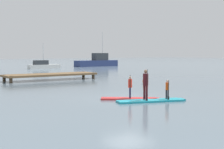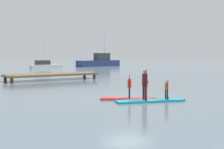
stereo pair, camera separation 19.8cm
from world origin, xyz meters
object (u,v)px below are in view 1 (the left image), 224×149
paddler_adult (146,83)px  paddleboard_near (130,99)px  paddler_child_solo (130,86)px  paddler_child_front (167,88)px  paddleboard_far (151,101)px  mooring_buoy_near (145,81)px  motor_boat_small_navy (97,62)px  fishing_boat_green_midground (43,65)px

paddler_adult → paddleboard_near: bearing=97.9°
paddleboard_near → paddler_adult: size_ratio=1.80×
paddler_child_solo → paddler_child_front: bearing=-48.4°
paddleboard_far → mooring_buoy_near: (5.86, 7.43, 0.19)m
paddleboard_near → paddleboard_far: 1.34m
paddleboard_far → mooring_buoy_near: mooring_buoy_near is taller
paddler_adult → mooring_buoy_near: bearing=49.8°
paddler_adult → motor_boat_small_navy: 45.31m
paddler_child_front → fishing_boat_green_midground: size_ratio=0.19×
paddleboard_near → paddler_child_solo: (-0.00, -0.01, 0.73)m
fishing_boat_green_midground → mooring_buoy_near: bearing=-96.4°
paddler_child_front → motor_boat_small_navy: size_ratio=0.12×
paddler_child_front → paddleboard_near: bearing=131.3°
paddler_adult → fishing_boat_green_midground: (9.52, 37.15, -0.49)m
paddleboard_near → paddler_adult: 1.51m
paddleboard_near → paddler_child_front: 2.15m
paddler_child_solo → paddleboard_far: paddler_child_solo is taller
paddler_child_solo → paddleboard_far: size_ratio=0.34×
paddler_child_front → paddler_adult: bearing=161.6°
paddleboard_far → fishing_boat_green_midground: bearing=76.1°
mooring_buoy_near → paddler_child_front: bearing=-122.9°
paddler_child_front → mooring_buoy_near: (4.99, 7.73, -0.44)m
paddler_child_solo → paddleboard_far: 1.52m
paddleboard_near → fishing_boat_green_midground: (9.68, 36.01, 0.49)m
paddler_child_solo → mooring_buoy_near: size_ratio=2.67×
paddler_child_solo → fishing_boat_green_midground: (9.68, 36.02, -0.24)m
paddler_adult → mooring_buoy_near: (6.19, 7.33, -0.78)m
paddleboard_near → paddler_adult: paddler_adult is taller
paddler_child_solo → fishing_boat_green_midground: size_ratio=0.24×
paddler_child_solo → paddler_adult: paddler_adult is taller
paddler_child_front → fishing_boat_green_midground: 38.46m
motor_boat_small_navy → paddleboard_near: bearing=-119.4°
paddleboard_far → paddler_adult: bearing=162.9°
paddleboard_near → paddleboard_far: bearing=-68.6°
paddleboard_near → paddler_child_solo: paddler_child_solo is taller
paddler_child_solo → fishing_boat_green_midground: 37.30m
paddler_child_solo → motor_boat_small_navy: (21.77, 38.69, 0.08)m
paddler_child_solo → mooring_buoy_near: 8.89m
paddler_child_solo → mooring_buoy_near: (6.35, 6.20, -0.54)m
paddler_child_solo → paddleboard_far: (0.49, -1.23, -0.73)m
paddleboard_near → mooring_buoy_near: mooring_buoy_near is taller
paddler_child_front → motor_boat_small_navy: (20.41, 40.22, 0.17)m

